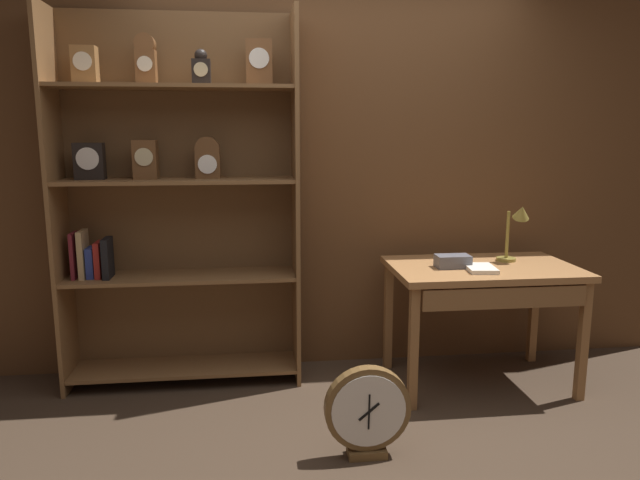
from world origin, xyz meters
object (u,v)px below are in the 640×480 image
at_px(bookshelf, 175,200).
at_px(round_clock_large, 367,411).
at_px(workbench, 484,281).
at_px(open_repair_manual, 481,268).
at_px(desk_lamp, 516,226).
at_px(toolbox_small, 453,261).

bearing_deg(bookshelf, round_clock_large, -46.66).
relative_size(workbench, open_repair_manual, 5.08).
distance_m(bookshelf, open_repair_manual, 1.89).
relative_size(desk_lamp, open_repair_manual, 1.70).
xyz_separation_m(toolbox_small, round_clock_large, (-0.66, -0.73, -0.56)).
height_order(desk_lamp, open_repair_manual, desk_lamp).
xyz_separation_m(bookshelf, round_clock_large, (1.00, -1.06, -0.92)).
height_order(workbench, open_repair_manual, open_repair_manual).
relative_size(toolbox_small, round_clock_large, 0.44).
relative_size(toolbox_small, open_repair_manual, 0.92).
height_order(bookshelf, workbench, bookshelf).
relative_size(bookshelf, desk_lamp, 6.10).
relative_size(bookshelf, workbench, 2.04).
distance_m(workbench, open_repair_manual, 0.16).
height_order(workbench, toolbox_small, toolbox_small).
bearing_deg(round_clock_large, desk_lamp, 37.24).
distance_m(desk_lamp, toolbox_small, 0.49).
height_order(workbench, desk_lamp, desk_lamp).
bearing_deg(toolbox_small, desk_lamp, 13.40).
distance_m(bookshelf, round_clock_large, 1.72).
bearing_deg(open_repair_manual, desk_lamp, 40.12).
xyz_separation_m(workbench, toolbox_small, (-0.20, -0.00, 0.13)).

